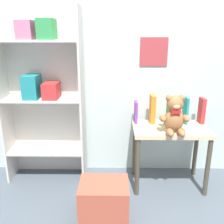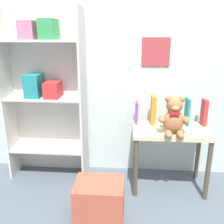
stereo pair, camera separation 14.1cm
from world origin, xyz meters
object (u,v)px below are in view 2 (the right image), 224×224
book_standing_purple (137,112)px  book_standing_orange (153,110)px  bookshelf_side (45,87)px  book_standing_green (170,112)px  book_standing_red (204,112)px  teddy_bear (174,117)px  book_standing_teal (187,112)px  storage_bin (100,200)px  display_table (170,139)px

book_standing_purple → book_standing_orange: 0.15m
bookshelf_side → book_standing_green: (1.14, -0.06, -0.19)m
book_standing_green → book_standing_red: 0.30m
bookshelf_side → book_standing_red: size_ratio=6.77×
book_standing_purple → teddy_bear: bearing=-39.9°
book_standing_teal → teddy_bear: bearing=-126.3°
book_standing_orange → book_standing_teal: bearing=-2.2°
bookshelf_side → book_standing_purple: (0.84, -0.03, -0.21)m
book_standing_green → teddy_bear: bearing=-93.7°
teddy_bear → book_standing_red: (0.30, 0.23, -0.03)m
bookshelf_side → storage_bin: size_ratio=4.32×
book_standing_purple → book_standing_orange: bearing=-1.7°
display_table → book_standing_orange: (-0.15, 0.13, 0.22)m
teddy_bear → book_standing_red: size_ratio=1.36×
teddy_bear → bookshelf_side: bearing=166.4°
book_standing_orange → book_standing_teal: (0.30, -0.01, -0.01)m
storage_bin → book_standing_green: bearing=44.6°
book_standing_teal → storage_bin: book_standing_teal is taller
bookshelf_side → teddy_bear: size_ratio=4.97×
teddy_bear → book_standing_teal: size_ratio=1.31×
display_table → storage_bin: display_table is taller
book_standing_orange → book_standing_green: 0.15m
bookshelf_side → display_table: (1.14, -0.16, -0.40)m
bookshelf_side → storage_bin: (0.57, -0.62, -0.73)m
book_standing_teal → storage_bin: (-0.71, -0.57, -0.54)m
book_standing_green → display_table: bearing=-92.6°
book_standing_purple → book_standing_red: size_ratio=0.85×
teddy_bear → book_standing_green: size_ratio=1.31×
book_standing_green → bookshelf_side: bearing=174.6°
book_standing_purple → book_standing_red: 0.59m
bookshelf_side → book_standing_purple: bookshelf_side is taller
book_standing_green → book_standing_teal: 0.15m
display_table → book_standing_teal: book_standing_teal is taller
teddy_bear → book_standing_purple: size_ratio=1.60×
bookshelf_side → display_table: 1.22m
book_standing_orange → storage_bin: (-0.42, -0.58, -0.55)m
teddy_bear → book_standing_orange: 0.28m
display_table → teddy_bear: 0.26m
book_standing_purple → book_standing_teal: 0.44m
book_standing_orange → storage_bin: 0.90m
book_standing_green → storage_bin: size_ratio=0.66×
bookshelf_side → book_standing_red: bearing=-1.6°
book_standing_green → book_standing_purple: bearing=173.0°
display_table → book_standing_purple: size_ratio=3.31×
book_standing_red → storage_bin: (-0.86, -0.58, -0.53)m
teddy_bear → book_standing_green: bearing=88.9°
book_standing_green → book_standing_teal: size_ratio=1.00×
storage_bin → book_standing_purple: bearing=65.1°
book_standing_red → book_standing_orange: bearing=177.1°
book_standing_orange → book_standing_green: (0.15, -0.02, -0.01)m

